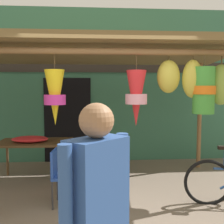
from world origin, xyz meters
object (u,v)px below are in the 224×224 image
object	(u,v)px
display_table	(35,145)
folding_chair	(62,172)
flower_heap_on_table	(31,139)
wicker_basket_by_table	(85,181)
shopper_by_bananas	(97,207)

from	to	relation	value
display_table	folding_chair	distance (m)	1.35
flower_heap_on_table	display_table	bearing A→B (deg)	41.73
flower_heap_on_table	folding_chair	distance (m)	1.35
wicker_basket_by_table	folding_chair	bearing A→B (deg)	-116.98
wicker_basket_by_table	shopper_by_bananas	distance (m)	3.15
flower_heap_on_table	folding_chair	bearing A→B (deg)	-58.68
wicker_basket_by_table	flower_heap_on_table	bearing A→B (deg)	155.84
wicker_basket_by_table	shopper_by_bananas	world-z (taller)	shopper_by_bananas
shopper_by_bananas	flower_heap_on_table	bearing A→B (deg)	108.49
display_table	folding_chair	xyz separation A→B (m)	(0.61, -1.19, -0.18)
flower_heap_on_table	folding_chair	xyz separation A→B (m)	(0.69, -1.13, -0.30)
shopper_by_bananas	folding_chair	bearing A→B (deg)	101.52
wicker_basket_by_table	shopper_by_bananas	size ratio (longest dim) A/B	0.32
flower_heap_on_table	wicker_basket_by_table	size ratio (longest dim) A/B	1.25
wicker_basket_by_table	display_table	bearing A→B (deg)	151.21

